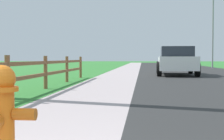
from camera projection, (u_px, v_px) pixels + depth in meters
name	position (u px, v px, depth m)	size (l,w,h in m)	color
ground_plane	(140.00, 69.00, 25.94)	(120.00, 120.00, 0.00)	#317B31
road_asphalt	(181.00, 68.00, 27.59)	(7.00, 66.00, 0.01)	#2B2B2B
curb_concrete	(106.00, 68.00, 28.21)	(6.00, 66.00, 0.01)	#B3A2A3
grass_verge	(89.00, 68.00, 28.35)	(5.00, 66.00, 0.00)	#317B31
fire_hydrant	(1.00, 119.00, 2.40)	(0.52, 0.43, 0.85)	orange
rail_fence	(30.00, 71.00, 7.95)	(0.11, 13.23, 0.96)	brown
parked_suv_white	(176.00, 61.00, 16.95)	(2.16, 4.91, 1.48)	white
street_lamp	(214.00, 20.00, 28.08)	(1.17, 0.20, 7.22)	gray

